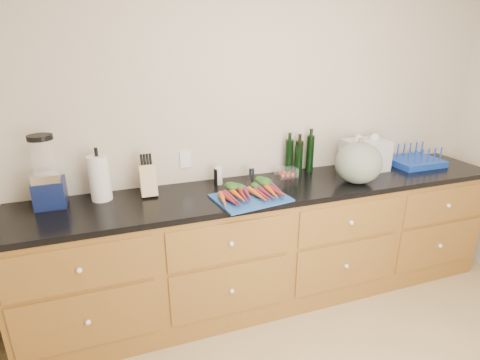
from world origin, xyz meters
name	(u,v)px	position (x,y,z in m)	size (l,w,h in m)	color
wall_back	(260,129)	(0.00, 1.62, 1.30)	(4.10, 0.05, 2.60)	beige
cabinets	(274,245)	(0.00, 1.30, 0.45)	(3.60, 0.64, 0.90)	brown
countertop	(276,189)	(0.00, 1.30, 0.92)	(3.64, 0.62, 0.04)	black
cutting_board	(251,198)	(-0.26, 1.14, 0.95)	(0.47, 0.36, 0.01)	#1B4999
carrots	(248,191)	(-0.26, 1.18, 0.98)	(0.44, 0.32, 0.06)	#D55719
squash	(358,163)	(0.60, 1.17, 1.09)	(0.34, 0.34, 0.31)	#5A6B59
blender_appliance	(47,176)	(-1.50, 1.46, 1.14)	(0.18, 0.18, 0.46)	#0E1843
paper_towel	(100,178)	(-1.20, 1.46, 1.09)	(0.13, 0.13, 0.30)	silver
knife_block	(148,180)	(-0.89, 1.44, 1.05)	(0.11, 0.11, 0.21)	tan
grinder_salt	(218,176)	(-0.38, 1.48, 1.00)	(0.06, 0.06, 0.13)	silver
grinder_pepper	(217,177)	(-0.39, 1.48, 1.00)	(0.05, 0.05, 0.12)	black
canister_chrome	(251,174)	(-0.12, 1.48, 0.99)	(0.04, 0.04, 0.10)	white
tomato_box	(286,172)	(0.16, 1.47, 0.98)	(0.15, 0.12, 0.07)	white
bottles	(299,157)	(0.29, 1.51, 1.08)	(0.25, 0.13, 0.30)	black
grocery_bag	(365,155)	(0.85, 1.42, 1.06)	(0.33, 0.27, 0.24)	silver
dish_rack	(415,160)	(1.34, 1.38, 0.98)	(0.41, 0.33, 0.17)	#1237A3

